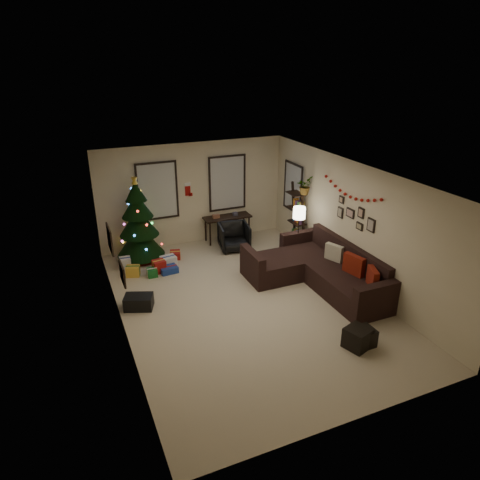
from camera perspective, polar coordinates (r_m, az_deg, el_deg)
name	(u,v)px	position (r m, az deg, el deg)	size (l,w,h in m)	color
floor	(247,302)	(9.17, 0.91, -8.08)	(7.00, 7.00, 0.00)	#C6B596
ceiling	(248,175)	(8.11, 1.03, 8.46)	(7.00, 7.00, 0.00)	white
wall_back	(193,194)	(11.64, -6.11, 6.00)	(5.00, 5.00, 0.00)	beige
wall_front	(359,342)	(5.94, 15.21, -12.76)	(5.00, 5.00, 0.00)	beige
wall_left	(117,265)	(7.96, -15.74, -3.13)	(7.00, 7.00, 0.00)	beige
wall_right	(353,224)	(9.77, 14.49, 1.98)	(7.00, 7.00, 0.00)	beige
window_back_left	(157,191)	(11.33, -10.72, 6.30)	(1.05, 0.06, 1.50)	#728CB2
window_back_right	(227,183)	(11.85, -1.69, 7.44)	(1.05, 0.06, 1.50)	#728CB2
window_right_wall	(293,187)	(11.71, 6.98, 6.83)	(0.06, 0.90, 1.30)	#728CB2
christmas_tree	(139,225)	(10.96, -13.06, 1.91)	(1.16, 1.16, 2.16)	black
presents	(155,265)	(10.62, -11.05, -3.22)	(1.50, 1.01, 0.30)	maroon
sofa	(318,271)	(9.90, 10.18, -3.94)	(2.15, 3.10, 0.93)	black
pillow_red_a	(372,279)	(9.08, 16.88, -4.89)	(0.12, 0.44, 0.44)	maroon
pillow_red_b	(354,266)	(9.49, 14.60, -3.35)	(0.13, 0.50, 0.50)	maroon
pillow_cream	(334,254)	(10.01, 12.16, -1.75)	(0.12, 0.43, 0.43)	#BEB59A
ottoman_near	(357,338)	(8.07, 15.04, -12.23)	(0.39, 0.39, 0.38)	black
ottoman_far	(364,337)	(8.17, 15.84, -12.04)	(0.35, 0.35, 0.33)	black
desk	(227,219)	(11.89, -1.66, 2.74)	(1.29, 0.46, 0.69)	black
desk_chair	(234,237)	(11.39, -0.78, 0.43)	(0.69, 0.65, 0.71)	black
bookshelf	(298,218)	(11.35, 7.52, 2.86)	(0.30, 0.52, 1.77)	black
potted_plant	(305,183)	(10.86, 8.43, 7.36)	(0.51, 0.44, 0.57)	#4C4C4C
floor_lamp	(299,216)	(10.56, 7.70, 3.06)	(0.29, 0.29, 1.40)	black
art_map	(110,239)	(8.77, -16.61, 0.10)	(0.04, 0.60, 0.50)	black
art_abstract	(122,274)	(7.50, -15.08, -4.25)	(0.04, 0.45, 0.35)	black
gallery	(355,216)	(9.63, 14.78, 3.05)	(0.03, 1.25, 0.54)	black
garland	(351,192)	(9.61, 14.24, 6.13)	(0.08, 1.90, 0.30)	#A5140C
stocking_left	(188,189)	(11.55, -6.80, 6.60)	(0.20, 0.05, 0.36)	#990F0C
stocking_right	(199,185)	(11.71, -5.39, 7.18)	(0.20, 0.05, 0.36)	#990F0C
storage_bin	(139,302)	(9.13, -13.06, -7.88)	(0.56, 0.37, 0.28)	black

